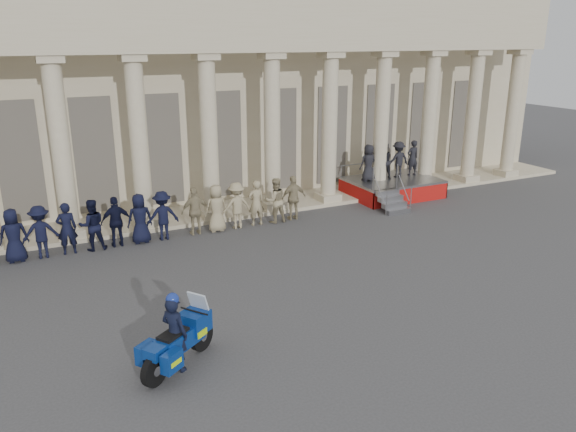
% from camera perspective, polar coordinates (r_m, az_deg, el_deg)
% --- Properties ---
extents(ground, '(90.00, 90.00, 0.00)m').
position_cam_1_polar(ground, '(14.82, -2.33, -9.76)').
color(ground, '#3A3A3C').
rests_on(ground, ground).
extents(building, '(40.00, 12.50, 9.00)m').
position_cam_1_polar(building, '(27.40, -15.37, 12.27)').
color(building, '#BBAD8C').
rests_on(building, ground).
extents(officer_rank, '(17.03, 0.66, 1.75)m').
position_cam_1_polar(officer_rank, '(19.70, -20.79, -1.08)').
color(officer_rank, black).
rests_on(officer_rank, ground).
extents(reviewing_stand, '(3.93, 3.84, 2.41)m').
position_cam_1_polar(reviewing_stand, '(25.37, 10.41, 4.69)').
color(reviewing_stand, gray).
rests_on(reviewing_stand, ground).
extents(motorcycle, '(1.94, 1.59, 1.46)m').
position_cam_1_polar(motorcycle, '(12.54, -11.01, -12.28)').
color(motorcycle, black).
rests_on(motorcycle, ground).
extents(rider, '(0.69, 0.74, 1.79)m').
position_cam_1_polar(rider, '(12.33, -11.45, -11.48)').
color(rider, black).
rests_on(rider, ground).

